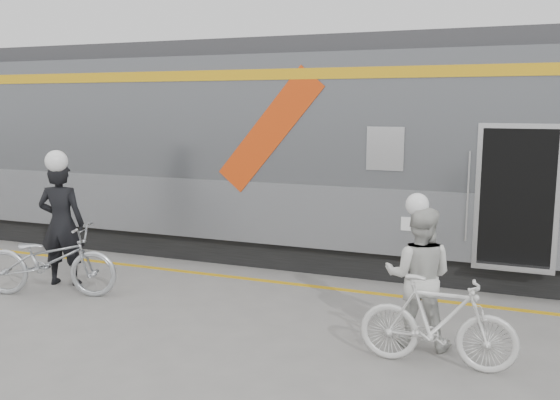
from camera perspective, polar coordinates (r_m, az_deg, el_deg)
The scene contains 9 objects.
ground at distance 8.30m, azimuth -7.77°, elevation -11.73°, with size 90.00×90.00×0.00m, color slate.
train at distance 11.18m, azimuth 10.60°, elevation 4.45°, with size 24.00×3.17×4.10m.
safety_strip at distance 10.13m, azimuth -1.85°, elevation -7.72°, with size 24.00×0.12×0.01m, color gold.
man at distance 10.33m, azimuth -20.28°, elevation -2.16°, with size 0.74×0.49×2.04m, color black.
bicycle_left at distance 9.90m, azimuth -21.36°, elevation -5.42°, with size 0.75×2.14×1.12m, color #B0B4B8.
woman at distance 7.49m, azimuth 13.21°, elevation -7.20°, with size 0.85×0.66×1.75m, color beige.
bicycle_right at distance 7.04m, azimuth 14.92°, elevation -11.28°, with size 0.50×1.76×1.06m, color silver.
helmet_man at distance 10.18m, azimuth -20.65°, elevation 4.46°, with size 0.35×0.35×0.35m, color white.
helmet_woman at distance 7.27m, azimuth 13.50°, elevation 0.48°, with size 0.28×0.28×0.28m, color white.
Camera 1 is at (3.79, -6.76, 2.96)m, focal length 38.00 mm.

